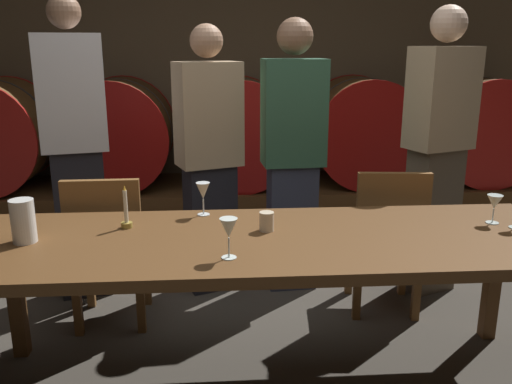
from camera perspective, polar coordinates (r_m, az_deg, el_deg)
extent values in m
cube|color=brown|center=(5.24, -1.86, 12.12)|extent=(5.96, 0.24, 2.52)
cube|color=brown|center=(4.88, -1.50, -1.07)|extent=(5.36, 0.90, 0.35)
cylinder|color=#B21C16|center=(5.44, -24.32, 6.14)|extent=(0.93, 0.03, 0.93)
cylinder|color=#513319|center=(4.81, -14.30, 5.99)|extent=(0.92, 0.72, 0.92)
cylinder|color=maroon|center=(4.45, -15.11, 5.20)|extent=(0.93, 0.03, 0.93)
cylinder|color=maroon|center=(5.18, -13.59, 6.66)|extent=(0.93, 0.03, 0.93)
cylinder|color=#2D2D33|center=(4.81, -14.30, 5.99)|extent=(0.92, 0.04, 0.92)
cylinder|color=brown|center=(4.74, -1.79, 6.32)|extent=(0.92, 0.72, 0.92)
cylinder|color=#9E1411|center=(4.37, -1.59, 5.55)|extent=(0.93, 0.03, 0.93)
cylinder|color=#9E1411|center=(5.11, -1.97, 6.97)|extent=(0.93, 0.03, 0.93)
cylinder|color=#2D2D33|center=(4.74, -1.79, 6.32)|extent=(0.92, 0.04, 0.92)
cylinder|color=brown|center=(4.90, 10.94, 6.35)|extent=(0.92, 0.72, 0.92)
cylinder|color=maroon|center=(4.55, 12.14, 5.60)|extent=(0.93, 0.03, 0.93)
cylinder|color=maroon|center=(5.26, 9.90, 7.00)|extent=(0.93, 0.03, 0.93)
cylinder|color=#2D2D33|center=(4.90, 10.94, 6.35)|extent=(0.92, 0.04, 0.92)
cylinder|color=#513319|center=(5.27, 22.03, 6.12)|extent=(0.92, 0.72, 0.92)
cylinder|color=#B21C16|center=(4.94, 23.90, 5.38)|extent=(0.93, 0.03, 0.93)
cylinder|color=#B21C16|center=(5.60, 20.38, 6.77)|extent=(0.93, 0.03, 0.93)
cylinder|color=#2D2D33|center=(5.27, 22.03, 6.12)|extent=(0.92, 0.04, 0.92)
cube|color=brown|center=(2.38, 1.30, -5.31)|extent=(2.64, 0.84, 0.05)
cube|color=brown|center=(3.02, -23.95, -9.64)|extent=(0.07, 0.07, 0.69)
cube|color=brown|center=(3.19, 23.63, -8.28)|extent=(0.07, 0.07, 0.69)
cube|color=brown|center=(3.19, -15.00, -5.68)|extent=(0.41, 0.41, 0.04)
cube|color=brown|center=(2.94, -15.86, -2.74)|extent=(0.40, 0.05, 0.42)
cube|color=brown|center=(3.40, -11.43, -8.25)|extent=(0.04, 0.04, 0.42)
cube|color=brown|center=(3.46, -17.10, -8.26)|extent=(0.04, 0.04, 0.42)
cube|color=brown|center=(3.10, -12.06, -10.75)|extent=(0.04, 0.04, 0.42)
cube|color=brown|center=(3.16, -18.31, -10.70)|extent=(0.04, 0.04, 0.42)
cube|color=brown|center=(3.32, 13.28, -4.72)|extent=(0.44, 0.44, 0.04)
cube|color=brown|center=(3.08, 14.19, -1.83)|extent=(0.40, 0.08, 0.42)
cube|color=brown|center=(3.59, 15.21, -7.22)|extent=(0.05, 0.05, 0.42)
cube|color=brown|center=(3.53, 9.78, -7.31)|extent=(0.05, 0.05, 0.42)
cube|color=brown|center=(3.29, 16.56, -9.47)|extent=(0.05, 0.05, 0.42)
cube|color=brown|center=(3.22, 10.61, -9.63)|extent=(0.05, 0.05, 0.42)
cube|color=black|center=(3.57, -17.76, -3.13)|extent=(0.34, 0.26, 0.93)
cube|color=silver|center=(3.42, -18.87, 9.81)|extent=(0.42, 0.32, 0.68)
sphere|color=#8C664C|center=(3.41, -19.55, 17.43)|extent=(0.19, 0.19, 0.19)
cube|color=black|center=(3.51, -4.78, -3.71)|extent=(0.35, 0.29, 0.82)
cube|color=tan|center=(3.35, -5.05, 8.11)|extent=(0.44, 0.36, 0.63)
sphere|color=tan|center=(3.32, -5.24, 15.55)|extent=(0.20, 0.20, 0.20)
cube|color=#33384C|center=(3.53, 3.75, -3.58)|extent=(0.31, 0.22, 0.82)
cube|color=#336047|center=(3.37, 3.97, 8.30)|extent=(0.40, 0.27, 0.65)
sphere|color=#8C664C|center=(3.34, 4.12, 16.01)|extent=(0.22, 0.22, 0.22)
cube|color=brown|center=(3.64, 17.93, -2.83)|extent=(0.35, 0.29, 0.93)
cube|color=tan|center=(3.49, 18.97, 9.29)|extent=(0.44, 0.36, 0.61)
sphere|color=beige|center=(3.47, 19.60, 16.33)|extent=(0.21, 0.21, 0.21)
cylinder|color=olive|center=(2.55, -13.42, -3.39)|extent=(0.05, 0.05, 0.02)
cylinder|color=#EDE5CC|center=(2.52, -13.55, -1.49)|extent=(0.02, 0.02, 0.15)
cone|color=yellow|center=(2.50, -13.67, 0.44)|extent=(0.01, 0.01, 0.02)
cylinder|color=white|center=(2.48, -23.28, -2.82)|extent=(0.10, 0.10, 0.19)
cylinder|color=white|center=(2.68, -5.52, -2.36)|extent=(0.06, 0.06, 0.00)
cylinder|color=white|center=(2.66, -5.55, -1.53)|extent=(0.01, 0.01, 0.08)
cone|color=white|center=(2.64, -5.59, 0.12)|extent=(0.07, 0.07, 0.08)
cylinder|color=silver|center=(2.14, -2.86, -6.89)|extent=(0.06, 0.06, 0.00)
cylinder|color=silver|center=(2.13, -2.87, -5.84)|extent=(0.01, 0.01, 0.08)
cone|color=silver|center=(2.10, -2.90, -3.81)|extent=(0.07, 0.07, 0.08)
cylinder|color=silver|center=(2.77, 23.56, -2.97)|extent=(0.06, 0.06, 0.00)
cylinder|color=silver|center=(2.76, 23.64, -2.27)|extent=(0.01, 0.01, 0.07)
cone|color=silver|center=(2.75, 23.78, -0.96)|extent=(0.07, 0.07, 0.07)
cylinder|color=beige|center=(2.43, 1.12, -3.11)|extent=(0.07, 0.07, 0.09)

